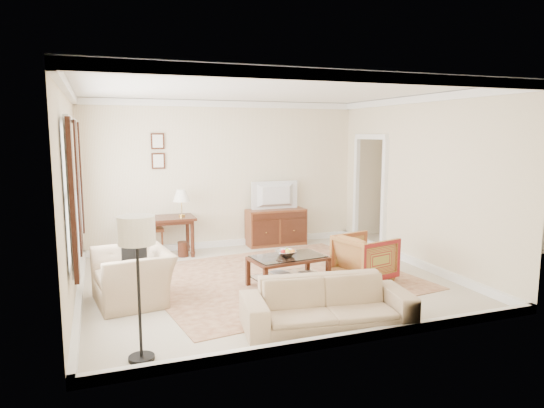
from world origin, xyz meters
TOP-DOWN VIEW (x-y plane):
  - room_shell at (0.00, 0.00)m, footprint 5.51×5.01m
  - annex_bedroom at (4.49, 1.15)m, footprint 3.00×2.70m
  - window_front at (-2.70, -0.70)m, footprint 0.12×1.56m
  - window_rear at (-2.70, 0.90)m, footprint 0.12×1.56m
  - doorway at (2.71, 1.50)m, footprint 0.10×1.12m
  - rug at (0.21, 0.05)m, footprint 4.36×3.88m
  - writing_desk at (-1.40, 2.06)m, footprint 1.34×0.67m
  - desk_chair at (-1.50, 2.41)m, footprint 0.49×0.49m
  - desk_lamp at (-0.95, 2.06)m, footprint 0.32×0.32m
  - framed_prints at (-1.30, 2.47)m, footprint 0.25×0.04m
  - sideboard at (0.99, 2.24)m, footprint 1.20×0.46m
  - tv at (0.99, 2.22)m, footprint 0.93×0.54m
  - coffee_table at (0.20, -0.39)m, footprint 1.18×0.78m
  - fruit_bowl at (0.18, -0.36)m, footprint 0.42×0.42m
  - book_a at (0.02, -0.30)m, footprint 0.28×0.12m
  - book_b at (0.39, -0.45)m, footprint 0.28×0.03m
  - striped_armchair at (1.44, -0.51)m, footprint 0.87×0.91m
  - club_armchair at (-2.01, -0.30)m, footprint 0.85×1.18m
  - backpack at (-1.99, -0.31)m, footprint 0.32×0.38m
  - sofa at (0.06, -1.99)m, footprint 2.04×0.84m
  - floor_lamp at (-2.07, -2.10)m, footprint 0.36×0.36m

SIDE VIEW (x-z plane):
  - rug at x=0.21m, z-range 0.00..0.01m
  - book_b at x=0.39m, z-range -0.01..0.37m
  - book_a at x=0.02m, z-range -0.01..0.37m
  - annex_bedroom at x=4.49m, z-range -1.11..1.79m
  - coffee_table at x=0.20m, z-range 0.12..0.59m
  - sideboard at x=0.99m, z-range 0.00..0.74m
  - sofa at x=0.06m, z-range 0.00..0.77m
  - striped_armchair at x=1.44m, z-range 0.00..0.79m
  - club_armchair at x=-2.01m, z-range 0.00..0.95m
  - fruit_bowl at x=0.18m, z-range 0.47..0.57m
  - desk_chair at x=-1.50m, z-range 0.00..1.05m
  - writing_desk at x=-1.40m, z-range 0.26..0.99m
  - backpack at x=-1.99m, z-range 0.52..0.92m
  - desk_lamp at x=-0.95m, z-range 0.73..1.23m
  - doorway at x=2.71m, z-range -0.05..2.20m
  - tv at x=0.99m, z-range 1.14..1.27m
  - floor_lamp at x=-2.07m, z-range 0.49..1.97m
  - window_front at x=-2.70m, z-range 0.65..2.45m
  - window_rear at x=-2.70m, z-range 0.65..2.45m
  - framed_prints at x=-1.30m, z-range 1.60..2.28m
  - room_shell at x=0.00m, z-range 1.02..3.93m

